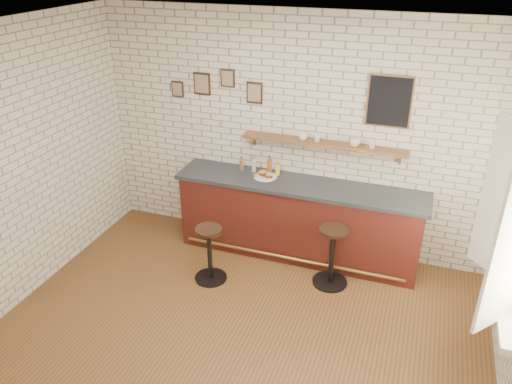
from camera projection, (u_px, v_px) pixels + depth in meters
ground at (236, 336)px, 5.15m from camera, size 5.00×5.00×0.00m
bar_counter at (298, 219)px, 6.30m from camera, size 3.10×0.65×1.01m
sandwich_plate at (265, 177)px, 6.23m from camera, size 0.28×0.28×0.01m
ciabatta_sandwich at (266, 174)px, 6.21m from camera, size 0.23×0.17×0.07m
potato_chips at (264, 176)px, 6.23m from camera, size 0.25×0.19×0.00m
bitters_bottle_brown at (242, 165)px, 6.40m from camera, size 0.05×0.05×0.18m
bitters_bottle_white at (254, 166)px, 6.35m from camera, size 0.05×0.05×0.20m
bitters_bottle_amber at (269, 167)px, 6.28m from camera, size 0.06×0.06×0.24m
condiment_bottle_yellow at (278, 170)px, 6.26m from camera, size 0.05×0.05×0.17m
bar_stool_left at (210, 252)px, 5.87m from camera, size 0.39×0.39×0.70m
bar_stool_right at (332, 254)px, 5.78m from camera, size 0.42×0.42×0.75m
wall_shelf at (323, 144)px, 5.96m from camera, size 2.00×0.18×0.18m
shelf_cup_a at (303, 136)px, 6.01m from camera, size 0.16×0.16×0.09m
shelf_cup_b at (317, 138)px, 5.96m from camera, size 0.12×0.12×0.08m
shelf_cup_c at (355, 142)px, 5.82m from camera, size 0.16×0.16×0.10m
shelf_cup_d at (372, 145)px, 5.76m from camera, size 0.10×0.10×0.08m
back_wall_decor at (313, 95)px, 5.83m from camera, size 2.96×0.02×0.56m
window_sill at (507, 299)px, 4.28m from camera, size 0.20×1.35×0.06m
book_lower at (506, 301)px, 4.20m from camera, size 0.16×0.21×0.02m
book_upper at (506, 300)px, 4.19m from camera, size 0.19×0.24×0.02m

